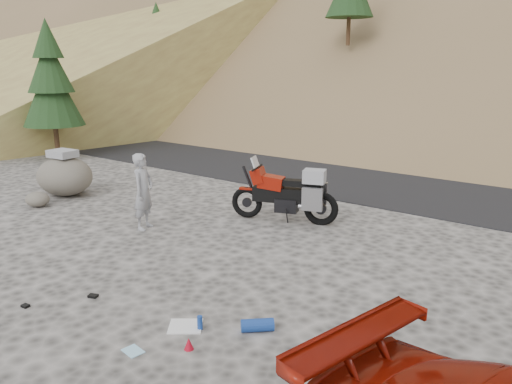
# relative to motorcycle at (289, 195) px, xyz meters

# --- Properties ---
(ground) EXTENTS (140.00, 140.00, 0.00)m
(ground) POSITION_rel_motorcycle_xyz_m (-0.25, -3.29, -0.63)
(ground) COLOR #3E3C39
(ground) RESTS_ON ground
(road) EXTENTS (120.00, 7.00, 0.05)m
(road) POSITION_rel_motorcycle_xyz_m (-0.25, 5.71, -0.63)
(road) COLOR black
(road) RESTS_ON ground
(conifer_verge) EXTENTS (2.20, 2.20, 5.04)m
(conifer_verge) POSITION_rel_motorcycle_xyz_m (-11.25, 1.21, 2.26)
(conifer_verge) COLOR #331E12
(conifer_verge) RESTS_ON ground
(motorcycle) EXTENTS (2.38, 1.20, 1.47)m
(motorcycle) POSITION_rel_motorcycle_xyz_m (0.00, 0.00, 0.00)
(motorcycle) COLOR black
(motorcycle) RESTS_ON ground
(man) EXTENTS (0.57, 0.70, 1.65)m
(man) POSITION_rel_motorcycle_xyz_m (-2.21, -2.28, -0.63)
(man) COLOR #97989D
(man) RESTS_ON ground
(boulder) EXTENTS (1.75, 1.54, 1.22)m
(boulder) POSITION_rel_motorcycle_xyz_m (-6.11, -1.71, -0.09)
(boulder) COLOR #514D45
(boulder) RESTS_ON ground
(small_rock) EXTENTS (0.70, 0.64, 0.37)m
(small_rock) POSITION_rel_motorcycle_xyz_m (-5.67, -2.78, -0.44)
(small_rock) COLOR #514D45
(small_rock) RESTS_ON ground
(gear_white_cloth) EXTENTS (0.60, 0.59, 0.01)m
(gear_white_cloth) POSITION_rel_motorcycle_xyz_m (1.48, -4.72, -0.62)
(gear_white_cloth) COLOR white
(gear_white_cloth) RESTS_ON ground
(gear_blue_mat) EXTENTS (0.44, 0.43, 0.18)m
(gear_blue_mat) POSITION_rel_motorcycle_xyz_m (2.33, -4.22, -0.54)
(gear_blue_mat) COLOR navy
(gear_blue_mat) RESTS_ON ground
(gear_bottle) EXTENTS (0.09, 0.09, 0.20)m
(gear_bottle) POSITION_rel_motorcycle_xyz_m (1.69, -4.66, -0.53)
(gear_bottle) COLOR navy
(gear_bottle) RESTS_ON ground
(gear_funnel) EXTENTS (0.16, 0.16, 0.16)m
(gear_funnel) POSITION_rel_motorcycle_xyz_m (1.91, -5.09, -0.55)
(gear_funnel) COLOR #A90B1E
(gear_funnel) RESTS_ON ground
(gear_glove_a) EXTENTS (0.17, 0.15, 0.04)m
(gear_glove_a) POSITION_rel_motorcycle_xyz_m (-0.28, -4.96, -0.61)
(gear_glove_a) COLOR black
(gear_glove_a) RESTS_ON ground
(gear_glove_b) EXTENTS (0.12, 0.10, 0.04)m
(gear_glove_b) POSITION_rel_motorcycle_xyz_m (-0.79, -5.75, -0.61)
(gear_glove_b) COLOR black
(gear_glove_b) RESTS_ON ground
(gear_blue_cloth) EXTENTS (0.29, 0.23, 0.01)m
(gear_blue_cloth) POSITION_rel_motorcycle_xyz_m (1.39, -5.55, -0.62)
(gear_blue_cloth) COLOR #9BD2EF
(gear_blue_cloth) RESTS_ON ground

